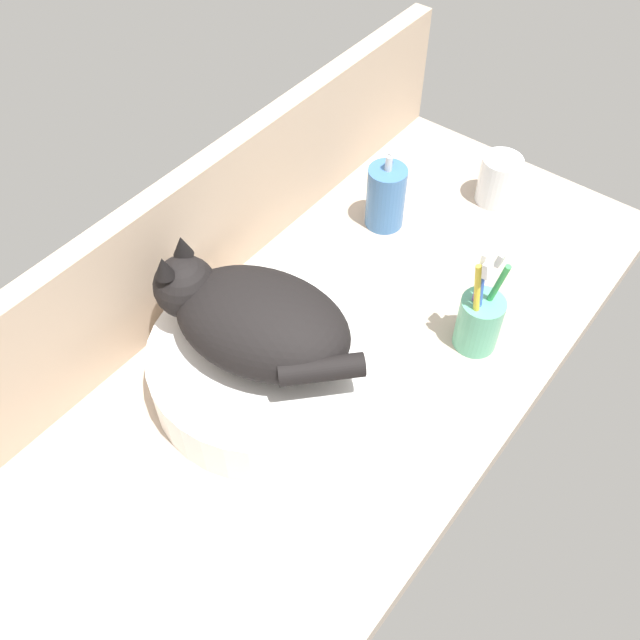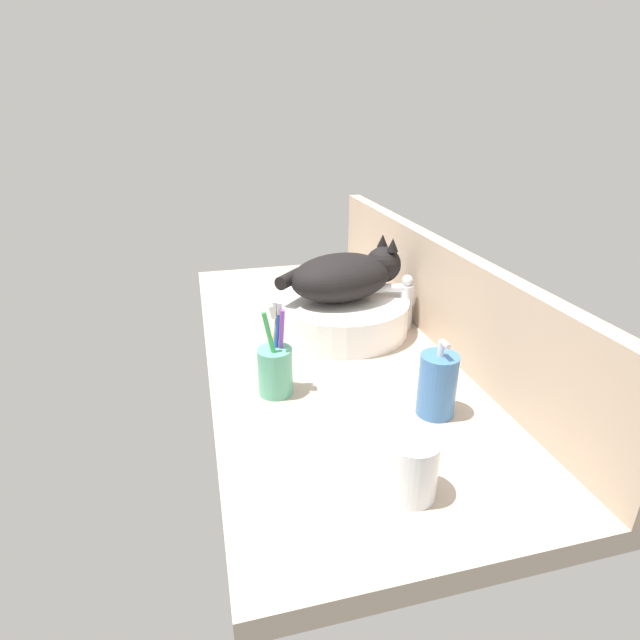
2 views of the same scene
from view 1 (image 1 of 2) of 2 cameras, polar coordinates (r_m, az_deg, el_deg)
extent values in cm
cube|color=#B2A08E|center=(109.29, 0.50, -4.23)|extent=(125.90, 55.46, 4.00)
cube|color=tan|center=(111.34, -10.14, 6.65)|extent=(125.90, 3.60, 23.12)
cylinder|color=white|center=(102.92, -4.32, -3.61)|extent=(33.23, 33.23, 8.08)
ellipsoid|color=black|center=(95.43, -4.65, -0.21)|extent=(21.90, 28.03, 11.00)
sphere|color=black|center=(99.12, -10.73, 2.64)|extent=(8.80, 8.80, 8.80)
cone|color=black|center=(94.61, -12.42, 4.16)|extent=(2.80, 2.80, 3.20)
cone|color=black|center=(96.97, -10.98, 5.86)|extent=(2.80, 2.80, 3.20)
cylinder|color=black|center=(89.76, 0.10, -3.98)|extent=(10.19, 9.88, 3.20)
cylinder|color=silver|center=(110.59, -9.89, 1.82)|extent=(3.60, 3.60, 11.00)
cylinder|color=silver|center=(104.05, -8.60, 2.14)|extent=(3.63, 10.21, 2.20)
sphere|color=silver|center=(105.77, -10.37, 4.24)|extent=(2.80, 2.80, 2.80)
cylinder|color=#3F72B2|center=(125.77, 5.28, 9.77)|extent=(6.79, 6.79, 11.64)
cylinder|color=silver|center=(121.26, 5.53, 12.37)|extent=(1.20, 1.20, 2.80)
cylinder|color=silver|center=(121.23, 5.91, 13.16)|extent=(2.20, 1.00, 1.00)
cylinder|color=#5BB28E|center=(109.31, 12.58, -0.21)|extent=(6.67, 6.67, 9.35)
cylinder|color=green|center=(106.81, 13.35, 1.52)|extent=(1.59, 3.94, 16.91)
cube|color=white|center=(100.79, 14.21, 4.72)|extent=(1.30, 1.22, 2.55)
cylinder|color=blue|center=(105.64, 12.56, 1.02)|extent=(1.61, 2.95, 17.01)
cube|color=white|center=(99.55, 13.38, 4.23)|extent=(1.30, 1.08, 2.53)
cylinder|color=purple|center=(106.15, 12.24, 1.41)|extent=(3.06, 1.75, 17.00)
cube|color=white|center=(100.08, 13.04, 4.62)|extent=(1.50, 0.92, 2.57)
cylinder|color=yellow|center=(105.02, 12.37, 0.69)|extent=(1.17, 3.41, 16.96)
cube|color=white|center=(98.89, 13.18, 3.90)|extent=(1.24, 1.15, 2.51)
cylinder|color=white|center=(134.82, 14.10, 10.84)|extent=(7.27, 7.27, 9.12)
cylinder|color=silver|center=(136.33, 13.90, 10.04)|extent=(6.40, 6.40, 4.20)
camera|label=2|loc=(1.56, 38.04, 28.32)|focal=28.00mm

